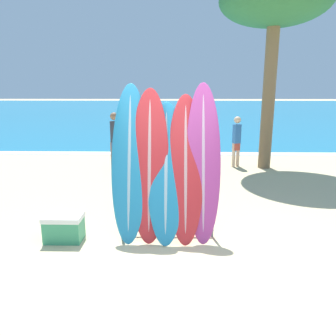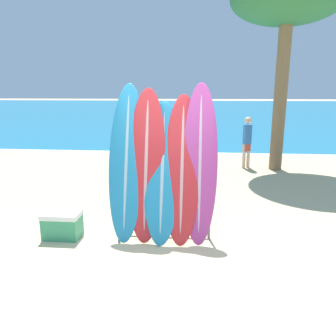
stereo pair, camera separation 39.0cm
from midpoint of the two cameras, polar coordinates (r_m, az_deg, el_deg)
ground_plane at (r=4.65m, az=2.57°, el=-16.02°), size 160.00×160.00×0.00m
ocean_water at (r=41.12m, az=5.11°, el=10.25°), size 120.00×60.00×0.01m
surfboard_rack at (r=5.16m, az=1.36°, el=-6.91°), size 1.48×0.04×0.91m
surfboard_slot_0 at (r=5.09m, az=-5.04°, el=1.10°), size 0.56×0.84×2.40m
surfboard_slot_1 at (r=5.04m, az=-1.59°, el=0.60°), size 0.59×0.75×2.33m
surfboard_slot_2 at (r=5.02m, az=1.26°, el=-0.69°), size 0.59×0.87×2.12m
surfboard_slot_3 at (r=5.01m, az=4.71°, el=-0.06°), size 0.56×0.85×2.24m
surfboard_slot_4 at (r=5.01m, az=7.82°, el=0.89°), size 0.54×0.76×2.41m
person_near_water at (r=9.08m, az=4.14°, el=4.78°), size 0.28×0.23×1.68m
person_mid_beach at (r=10.02m, az=14.69°, el=4.68°), size 0.26×0.23×1.52m
person_far_left at (r=9.82m, az=-6.46°, el=5.28°), size 0.27×0.22×1.65m
palm_tree at (r=10.23m, az=21.29°, el=25.35°), size 3.04×3.04×5.33m
cooler_box at (r=5.44m, az=-15.96°, el=-9.49°), size 0.58×0.38×0.42m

